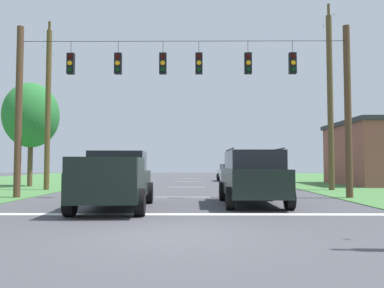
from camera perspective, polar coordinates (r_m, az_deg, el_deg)
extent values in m
plane|color=#47474C|center=(8.41, -3.56, -13.28)|extent=(120.00, 120.00, 0.00)
cube|color=white|center=(11.70, -2.41, -10.34)|extent=(12.81, 0.45, 0.01)
cube|color=white|center=(17.67, -1.44, -7.85)|extent=(2.50, 0.15, 0.01)
cube|color=white|center=(25.29, -0.87, -6.38)|extent=(2.50, 0.15, 0.01)
cube|color=white|center=(33.14, -0.57, -5.58)|extent=(2.50, 0.15, 0.01)
cube|color=white|center=(40.05, -0.39, -5.13)|extent=(2.50, 0.15, 0.01)
cylinder|color=#523825|center=(18.97, -24.26, 4.44)|extent=(0.30, 0.30, 7.73)
cylinder|color=#523825|center=(18.55, 22.06, 4.56)|extent=(0.30, 0.30, 7.73)
cylinder|color=black|center=(17.97, -1.36, 14.97)|extent=(14.72, 0.02, 0.02)
cylinder|color=black|center=(18.74, -17.46, 13.48)|extent=(0.02, 0.02, 0.55)
cube|color=black|center=(18.54, -17.50, 11.26)|extent=(0.32, 0.24, 0.95)
cylinder|color=#310503|center=(18.48, -17.62, 12.25)|extent=(0.20, 0.04, 0.20)
cylinder|color=orange|center=(18.41, -17.64, 11.34)|extent=(0.20, 0.04, 0.20)
cylinder|color=black|center=(18.34, -17.65, 10.44)|extent=(0.20, 0.04, 0.20)
cylinder|color=black|center=(18.21, -10.86, 13.88)|extent=(0.02, 0.02, 0.55)
cube|color=black|center=(18.01, -10.88, 11.59)|extent=(0.32, 0.24, 0.95)
cylinder|color=#310503|center=(17.95, -10.96, 12.62)|extent=(0.20, 0.04, 0.20)
cylinder|color=orange|center=(17.88, -10.97, 11.69)|extent=(0.20, 0.04, 0.20)
cylinder|color=black|center=(17.80, -10.98, 10.76)|extent=(0.20, 0.04, 0.20)
cylinder|color=black|center=(17.94, -4.32, 14.09)|extent=(0.02, 0.02, 0.55)
cube|color=black|center=(17.73, -4.33, 11.78)|extent=(0.32, 0.24, 0.95)
cylinder|color=#310503|center=(17.68, -4.36, 12.82)|extent=(0.20, 0.04, 0.20)
cylinder|color=orange|center=(17.60, -4.36, 11.88)|extent=(0.20, 0.04, 0.20)
cylinder|color=black|center=(17.52, -4.37, 10.93)|extent=(0.20, 0.04, 0.20)
cylinder|color=black|center=(17.88, 1.03, 14.14)|extent=(0.02, 0.02, 0.55)
cube|color=black|center=(17.68, 1.03, 11.82)|extent=(0.32, 0.24, 0.95)
cylinder|color=#310503|center=(17.62, 1.03, 12.86)|extent=(0.20, 0.04, 0.20)
cylinder|color=orange|center=(17.54, 1.03, 11.92)|extent=(0.20, 0.04, 0.20)
cylinder|color=black|center=(17.46, 1.03, 10.97)|extent=(0.20, 0.04, 0.20)
cylinder|color=black|center=(18.04, 8.27, 14.02)|extent=(0.02, 0.02, 0.55)
cube|color=black|center=(17.84, 8.29, 11.72)|extent=(0.32, 0.24, 0.95)
cylinder|color=#310503|center=(17.78, 8.35, 12.75)|extent=(0.20, 0.04, 0.20)
cylinder|color=orange|center=(17.70, 8.35, 11.81)|extent=(0.20, 0.04, 0.20)
cylinder|color=black|center=(17.63, 8.36, 10.87)|extent=(0.20, 0.04, 0.20)
cylinder|color=black|center=(18.41, 14.62, 13.73)|extent=(0.02, 0.02, 0.55)
cube|color=black|center=(18.21, 14.65, 11.47)|extent=(0.32, 0.24, 0.95)
cylinder|color=#310503|center=(18.16, 14.75, 12.48)|extent=(0.20, 0.04, 0.20)
cylinder|color=orange|center=(18.08, 14.76, 11.57)|extent=(0.20, 0.04, 0.20)
cylinder|color=black|center=(18.01, 14.78, 10.64)|extent=(0.20, 0.04, 0.20)
cube|color=black|center=(13.25, -11.27, -5.86)|extent=(2.26, 5.49, 0.85)
cube|color=black|center=(13.87, -10.83, -2.53)|extent=(1.94, 1.99, 0.70)
cube|color=black|center=(12.10, -16.65, -2.99)|extent=(0.21, 2.38, 0.45)
cube|color=black|center=(11.77, -7.73, -3.09)|extent=(0.21, 2.38, 0.45)
cube|color=black|center=(10.62, -13.46, -3.05)|extent=(1.96, 0.19, 0.45)
cylinder|color=black|center=(15.25, -13.95, -7.04)|extent=(0.32, 0.81, 0.80)
cylinder|color=black|center=(14.98, -6.38, -7.19)|extent=(0.32, 0.81, 0.80)
cylinder|color=black|center=(11.69, -17.61, -8.26)|extent=(0.32, 0.81, 0.80)
cylinder|color=black|center=(11.34, -7.70, -8.54)|extent=(0.32, 0.81, 0.80)
cube|color=black|center=(14.51, 8.88, -5.51)|extent=(1.97, 4.81, 0.95)
cube|color=black|center=(14.35, 8.95, -2.34)|extent=(1.81, 3.21, 0.65)
cylinder|color=black|center=(14.25, 5.55, -0.85)|extent=(0.06, 2.72, 0.05)
cylinder|color=black|center=(14.51, 12.25, -0.83)|extent=(0.06, 2.72, 0.05)
cylinder|color=black|center=(16.05, 4.54, -6.99)|extent=(0.26, 0.76, 0.76)
cylinder|color=black|center=(16.31, 11.44, -6.87)|extent=(0.26, 0.76, 0.76)
cylinder|color=black|center=(12.81, 5.65, -8.00)|extent=(0.26, 0.76, 0.76)
cylinder|color=black|center=(13.13, 14.23, -7.80)|extent=(0.26, 0.76, 0.76)
cube|color=silver|center=(34.04, 5.76, -4.37)|extent=(2.20, 4.45, 0.70)
cube|color=black|center=(34.03, 5.76, -3.36)|extent=(1.81, 2.25, 0.50)
cylinder|color=black|center=(32.85, 7.78, -5.02)|extent=(0.28, 0.66, 0.64)
cylinder|color=black|center=(32.49, 4.67, -5.06)|extent=(0.28, 0.66, 0.64)
cylinder|color=black|center=(35.62, 6.76, -4.87)|extent=(0.28, 0.66, 0.64)
cylinder|color=black|center=(35.29, 3.89, -4.90)|extent=(0.28, 0.66, 0.64)
cylinder|color=brown|center=(23.67, 19.76, 5.86)|extent=(0.33, 0.33, 10.14)
cube|color=brown|center=(24.81, 19.56, 16.59)|extent=(0.12, 0.12, 2.21)
cylinder|color=#B2B7BC|center=(25.63, 18.89, 16.21)|extent=(0.08, 0.08, 0.12)
cylinder|color=#B2B7BC|center=(24.07, 20.28, 17.53)|extent=(0.08, 0.08, 0.12)
cylinder|color=brown|center=(23.96, -20.54, 4.80)|extent=(0.30, 0.30, 9.34)
cube|color=brown|center=(24.88, -20.35, 14.60)|extent=(0.12, 0.12, 1.87)
cylinder|color=#B2B7BC|center=(25.58, -19.74, 14.37)|extent=(0.08, 0.08, 0.12)
cylinder|color=#B2B7BC|center=(24.26, -20.99, 15.37)|extent=(0.08, 0.08, 0.12)
cube|color=brown|center=(24.63, -20.39, 12.60)|extent=(0.12, 0.12, 1.96)
cylinder|color=#B2B7BC|center=(25.37, -19.74, 12.41)|extent=(0.08, 0.08, 0.12)
cylinder|color=#B2B7BC|center=(23.96, -21.07, 13.35)|extent=(0.08, 0.08, 0.12)
cylinder|color=brown|center=(27.73, -22.82, -2.16)|extent=(0.32, 0.32, 3.58)
ellipsoid|color=#297333|center=(27.92, -22.70, 3.96)|extent=(3.64, 3.64, 4.32)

